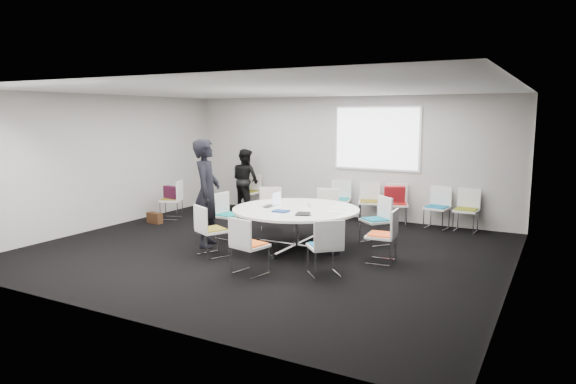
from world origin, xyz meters
The scene contains 31 objects.
room_shell centered at (0.09, 0.00, 1.40)m, with size 8.08×7.08×2.88m.
conference_table centered at (0.40, 0.33, 0.54)m, with size 2.26×2.26×0.73m.
projection_screen centered at (0.80, 3.46, 1.85)m, with size 1.90×0.03×1.35m, color white.
chair_ring_a centered at (2.04, 0.19, 0.28)m, with size 0.48×0.49×0.88m.
chair_ring_b centered at (1.56, 1.29, 0.28)m, with size 0.64×0.64×0.88m.
chair_ring_c centered at (0.35, 1.76, 0.28)m, with size 0.56×0.55×0.88m.
chair_ring_d centered at (-0.74, 1.37, 0.28)m, with size 0.62×0.62×0.88m.
chair_ring_e centered at (-1.10, 0.38, 0.28)m, with size 0.49×0.50×0.88m.
chair_ring_f centered at (-0.61, -0.82, 0.28)m, with size 0.61×0.61×0.88m.
chair_ring_g centered at (0.50, -1.36, 0.28)m, with size 0.55×0.54×0.88m.
chair_ring_h centered at (1.52, -0.88, 0.28)m, with size 0.64×0.64×0.88m.
chair_back_a centered at (0.08, 3.12, 0.28)m, with size 0.55×0.54×0.88m.
chair_back_b centered at (0.77, 3.15, 0.28)m, with size 0.57×0.56×0.88m.
chair_back_c centered at (1.40, 3.16, 0.28)m, with size 0.58×0.57×0.88m.
chair_back_d centered at (2.27, 3.16, 0.28)m, with size 0.52×0.51×0.88m.
chair_back_e centered at (2.85, 3.17, 0.28)m, with size 0.49×0.48×0.88m.
chair_spare_left centered at (-3.32, 1.28, 0.28)m, with size 0.60×0.60×0.88m.
chair_person_back centered at (-2.40, 3.13, 0.28)m, with size 0.47×0.45×0.88m.
person_main centered at (-1.10, -0.29, 0.98)m, with size 0.71×0.47×1.96m, color black.
person_back centered at (-2.40, 2.96, 0.77)m, with size 0.75×0.59×1.55m, color black.
laptop centered at (-0.07, 0.24, 0.74)m, with size 0.29×0.19×0.02m, color #333338.
laptop_lid centered at (-0.06, 0.43, 0.86)m, with size 0.30×0.02×0.22m, color silver.
notebook_black centered at (0.76, -0.11, 0.74)m, with size 0.22×0.30×0.02m, color black.
tablet_folio centered at (0.33, -0.09, 0.74)m, with size 0.26×0.20×0.03m, color navy.
papers_right centered at (1.06, 0.67, 0.73)m, with size 0.30×0.21×0.00m, color silver.
papers_front centered at (1.16, 0.35, 0.73)m, with size 0.30×0.21×0.00m, color silver.
cup centered at (0.55, 0.54, 0.78)m, with size 0.08×0.08×0.09m, color white.
phone centered at (0.86, -0.14, 0.73)m, with size 0.14×0.07×0.01m, color black.
maroon_bag centered at (-3.34, 1.28, 0.62)m, with size 0.40×0.14×0.28m, color #401128.
brown_bag centered at (-3.34, 0.72, 0.12)m, with size 0.36×0.16×0.24m, color #362011.
red_jacket centered at (1.41, 2.94, 0.70)m, with size 0.44×0.10×0.35m, color #A4141A.
Camera 1 is at (4.57, -7.64, 2.39)m, focal length 32.00 mm.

